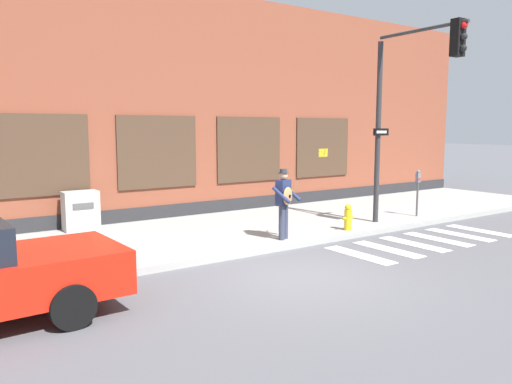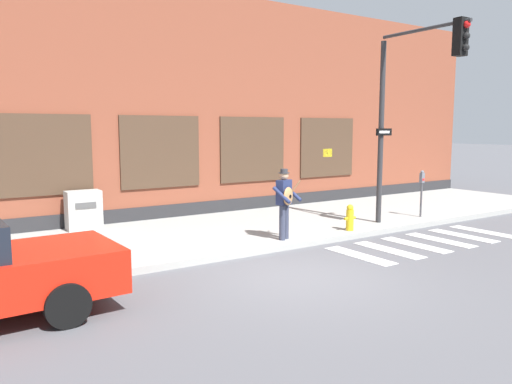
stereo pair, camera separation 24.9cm
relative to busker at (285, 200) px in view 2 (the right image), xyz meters
name	(u,v)px [view 2 (the right image)]	position (x,y,z in m)	size (l,w,h in m)	color
ground_plane	(296,277)	(-1.35, -2.20, -1.14)	(160.00, 160.00, 0.00)	#56565B
sidewalk	(198,235)	(-1.35, 2.00, -1.06)	(28.00, 4.83, 0.16)	#9E9E99
building_backdrop	(136,108)	(-1.35, 6.40, 2.37)	(28.00, 4.06, 7.04)	brown
crosswalk	(428,242)	(3.21, -1.72, -1.13)	(5.20, 1.90, 0.01)	silver
busker	(285,200)	(0.00, 0.00, 0.00)	(0.78, 0.67, 1.73)	#33384C
traffic_light	(411,93)	(3.62, -0.67, 2.65)	(0.60, 2.77, 5.29)	#2D2D30
parking_meter	(422,186)	(5.40, 0.26, -0.04)	(0.13, 0.11, 1.44)	#47474C
utility_box	(84,210)	(-3.77, 3.96, -0.46)	(0.90, 0.53, 1.05)	#ADADA8
fire_hydrant	(350,218)	(2.11, -0.07, -0.64)	(0.38, 0.20, 0.70)	gold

